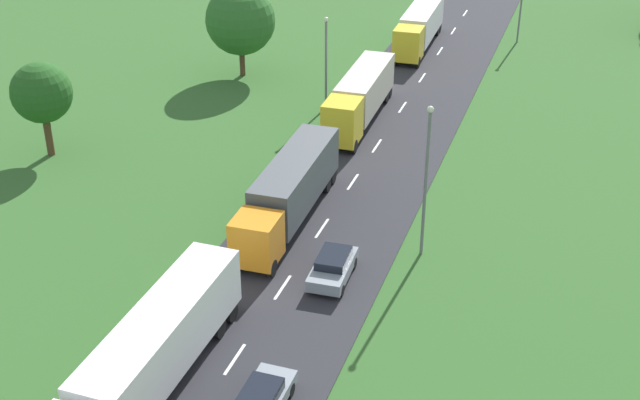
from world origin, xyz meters
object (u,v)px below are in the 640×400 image
at_px(truck_fourth, 419,26).
at_px(truck_lead, 147,358).
at_px(lamppost_fourth, 522,0).
at_px(tree_birch, 240,20).
at_px(lamppost_third, 326,58).
at_px(lamppost_second, 426,175).
at_px(truck_second, 290,190).
at_px(car_third, 333,266).
at_px(truck_third, 360,96).
at_px(tree_pine, 41,93).

bearing_deg(truck_fourth, truck_lead, -90.31).
bearing_deg(lamppost_fourth, truck_lead, -99.03).
xyz_separation_m(truck_fourth, tree_birch, (-12.95, -12.53, 2.86)).
height_order(truck_lead, lamppost_fourth, lamppost_fourth).
distance_m(lamppost_third, lamppost_fourth, 25.48).
relative_size(truck_fourth, lamppost_second, 1.39).
bearing_deg(lamppost_second, lamppost_third, 122.27).
distance_m(truck_second, tree_birch, 26.51).
distance_m(lamppost_fourth, tree_birch, 27.82).
xyz_separation_m(lamppost_second, lamppost_third, (-12.10, 19.16, -0.82)).
distance_m(truck_lead, tree_birch, 41.91).
height_order(car_third, lamppost_third, lamppost_third).
distance_m(truck_second, truck_third, 16.18).
bearing_deg(tree_birch, truck_fourth, 44.06).
height_order(lamppost_second, tree_pine, lamppost_second).
bearing_deg(truck_lead, tree_pine, 133.16).
distance_m(truck_third, tree_pine, 23.11).
bearing_deg(car_third, truck_third, 102.51).
xyz_separation_m(lamppost_third, lamppost_fourth, (12.40, 22.26, -0.07)).
height_order(truck_lead, car_third, truck_lead).
bearing_deg(tree_pine, lamppost_third, 42.61).
height_order(truck_fourth, tree_birch, tree_birch).
distance_m(car_third, tree_birch, 33.49).
distance_m(car_third, lamppost_third, 24.94).
height_order(lamppost_third, tree_birch, tree_birch).
relative_size(truck_fourth, lamppost_fourth, 1.72).
relative_size(truck_fourth, lamppost_third, 1.69).
xyz_separation_m(lamppost_second, tree_birch, (-21.45, 24.10, -0.05)).
bearing_deg(truck_second, lamppost_fourth, 77.73).
height_order(lamppost_second, lamppost_fourth, lamppost_second).
relative_size(lamppost_third, lamppost_fourth, 1.02).
xyz_separation_m(car_third, tree_birch, (-17.47, 28.27, 4.14)).
height_order(truck_second, tree_birch, tree_birch).
bearing_deg(tree_pine, truck_second, -10.11).
relative_size(tree_birch, tree_pine, 1.17).
xyz_separation_m(truck_fourth, tree_pine, (-19.39, -32.00, 2.54)).
xyz_separation_m(truck_third, car_third, (4.77, -21.52, -1.30)).
height_order(truck_fourth, tree_pine, tree_pine).
distance_m(car_third, tree_pine, 25.77).
relative_size(car_third, lamppost_second, 0.46).
height_order(truck_third, truck_fourth, truck_third).
height_order(truck_second, lamppost_second, lamppost_second).
xyz_separation_m(truck_fourth, lamppost_third, (-3.60, -17.47, 2.09)).
bearing_deg(lamppost_fourth, lamppost_second, -90.42).
bearing_deg(truck_third, tree_birch, 151.98).
bearing_deg(lamppost_third, tree_birch, 152.17).
bearing_deg(truck_lead, truck_fourth, 89.69).
height_order(lamppost_second, tree_birch, lamppost_second).
height_order(truck_lead, tree_birch, tree_birch).
height_order(truck_third, lamppost_fourth, lamppost_fourth).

